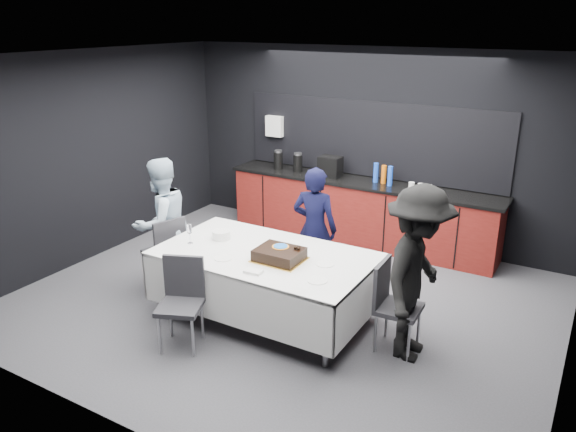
% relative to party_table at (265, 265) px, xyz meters
% --- Properties ---
extents(ground, '(6.00, 6.00, 0.00)m').
position_rel_party_table_xyz_m(ground, '(0.00, 0.40, -0.64)').
color(ground, '#47474D').
rests_on(ground, ground).
extents(room_shell, '(6.04, 5.04, 2.82)m').
position_rel_party_table_xyz_m(room_shell, '(0.00, 0.40, 1.22)').
color(room_shell, white).
rests_on(room_shell, ground).
extents(kitchenette, '(4.10, 0.64, 2.05)m').
position_rel_party_table_xyz_m(kitchenette, '(-0.02, 2.62, -0.10)').
color(kitchenette, '#5D120E').
rests_on(kitchenette, ground).
extents(party_table, '(2.32, 1.32, 0.78)m').
position_rel_party_table_xyz_m(party_table, '(0.00, 0.00, 0.00)').
color(party_table, '#99999E').
rests_on(party_table, ground).
extents(cake_assembly, '(0.51, 0.42, 0.16)m').
position_rel_party_table_xyz_m(cake_assembly, '(0.23, -0.08, 0.20)').
color(cake_assembly, gold).
rests_on(cake_assembly, party_table).
extents(plate_stack, '(0.21, 0.21, 0.10)m').
position_rel_party_table_xyz_m(plate_stack, '(-0.65, 0.10, 0.19)').
color(plate_stack, white).
rests_on(plate_stack, party_table).
extents(loose_plate_near, '(0.19, 0.19, 0.01)m').
position_rel_party_table_xyz_m(loose_plate_near, '(-0.30, -0.34, 0.14)').
color(loose_plate_near, white).
rests_on(loose_plate_near, party_table).
extents(loose_plate_right_a, '(0.19, 0.19, 0.01)m').
position_rel_party_table_xyz_m(loose_plate_right_a, '(0.69, 0.06, 0.14)').
color(loose_plate_right_a, white).
rests_on(loose_plate_right_a, party_table).
extents(loose_plate_right_b, '(0.20, 0.20, 0.01)m').
position_rel_party_table_xyz_m(loose_plate_right_b, '(0.80, -0.31, 0.14)').
color(loose_plate_right_b, white).
rests_on(loose_plate_right_b, party_table).
extents(loose_plate_far, '(0.20, 0.20, 0.01)m').
position_rel_party_table_xyz_m(loose_plate_far, '(0.11, 0.37, 0.14)').
color(loose_plate_far, white).
rests_on(loose_plate_far, party_table).
extents(fork_pile, '(0.19, 0.12, 0.03)m').
position_rel_party_table_xyz_m(fork_pile, '(0.17, -0.47, 0.15)').
color(fork_pile, white).
rests_on(fork_pile, party_table).
extents(champagne_flute, '(0.06, 0.06, 0.22)m').
position_rel_party_table_xyz_m(champagne_flute, '(-0.87, -0.19, 0.30)').
color(champagne_flute, white).
rests_on(champagne_flute, party_table).
extents(chair_left, '(0.53, 0.53, 0.92)m').
position_rel_party_table_xyz_m(chair_left, '(-1.42, 0.01, -0.11)').
color(chair_left, '#2A292E').
rests_on(chair_left, ground).
extents(chair_right, '(0.43, 0.43, 0.92)m').
position_rel_party_table_xyz_m(chair_right, '(1.40, 0.13, -0.11)').
color(chair_right, '#2A292E').
rests_on(chair_right, ground).
extents(chair_near, '(0.55, 0.55, 0.92)m').
position_rel_party_table_xyz_m(chair_near, '(-0.45, -0.85, -0.11)').
color(chair_near, '#2A292E').
rests_on(chair_near, ground).
extents(person_center, '(0.60, 0.43, 1.53)m').
position_rel_party_table_xyz_m(person_center, '(0.11, 0.96, 0.12)').
color(person_center, black).
rests_on(person_center, ground).
extents(person_left, '(0.73, 0.87, 1.61)m').
position_rel_party_table_xyz_m(person_left, '(-1.55, 0.09, 0.17)').
color(person_left, '#ABC3D7').
rests_on(person_left, ground).
extents(person_right, '(0.70, 1.16, 1.75)m').
position_rel_party_table_xyz_m(person_right, '(1.64, 0.12, 0.24)').
color(person_right, black).
rests_on(person_right, ground).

